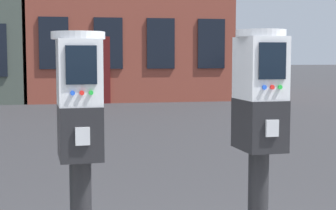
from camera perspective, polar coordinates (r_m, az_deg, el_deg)
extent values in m
cube|color=black|center=(2.18, -9.56, -2.88)|extent=(0.19, 0.25, 0.22)
cube|color=#A5A8AD|center=(2.05, -9.25, -3.37)|extent=(0.06, 0.02, 0.07)
cube|color=#B7BABF|center=(2.16, -9.66, 3.51)|extent=(0.18, 0.24, 0.27)
cube|color=black|center=(2.04, -9.39, 4.31)|extent=(0.12, 0.02, 0.15)
cylinder|color=blue|center=(2.04, -10.32, 1.29)|extent=(0.02, 0.01, 0.02)
cylinder|color=red|center=(2.04, -9.34, 1.31)|extent=(0.02, 0.01, 0.02)
cylinder|color=green|center=(2.04, -8.36, 1.33)|extent=(0.02, 0.01, 0.02)
cylinder|color=#B7BABF|center=(2.16, -9.72, 7.45)|extent=(0.23, 0.23, 0.03)
cube|color=black|center=(2.32, 9.88, -2.09)|extent=(0.19, 0.25, 0.22)
cube|color=#A5A8AD|center=(2.21, 11.23, -2.49)|extent=(0.06, 0.02, 0.07)
cube|color=#B7BABF|center=(2.30, 9.98, 3.96)|extent=(0.18, 0.24, 0.27)
cube|color=black|center=(2.20, 11.27, 4.72)|extent=(0.12, 0.02, 0.15)
cylinder|color=blue|center=(2.18, 10.41, 1.90)|extent=(0.02, 0.01, 0.02)
cylinder|color=red|center=(2.20, 11.24, 1.91)|extent=(0.02, 0.01, 0.02)
cylinder|color=green|center=(2.21, 12.06, 1.92)|extent=(0.02, 0.01, 0.02)
cylinder|color=#B7BABF|center=(2.31, 10.04, 7.68)|extent=(0.23, 0.23, 0.03)
cube|color=black|center=(16.61, -12.28, 6.59)|extent=(0.90, 0.06, 1.60)
cube|color=black|center=(16.65, -6.50, 6.67)|extent=(0.90, 0.06, 1.60)
cube|color=black|center=(16.86, -0.79, 6.69)|extent=(0.90, 0.06, 1.60)
cube|color=black|center=(17.23, 4.72, 6.64)|extent=(0.90, 0.06, 1.60)
cube|color=#591414|center=(16.62, -8.02, 3.76)|extent=(1.00, 0.07, 2.10)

